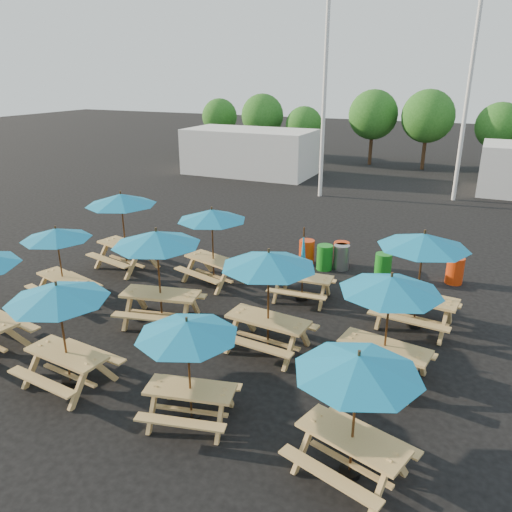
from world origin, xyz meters
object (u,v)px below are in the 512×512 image
at_px(picnic_unit_11, 423,246).
at_px(waste_bin_3, 341,254).
at_px(waste_bin_4, 383,266).
at_px(picnic_unit_5, 212,219).
at_px(picnic_unit_7, 269,266).
at_px(waste_bin_5, 455,271).
at_px(waste_bin_1, 325,257).
at_px(waste_bin_2, 341,257).
at_px(picnic_unit_2, 121,204).
at_px(picnic_unit_9, 358,372).
at_px(picnic_unit_8, 303,271).
at_px(picnic_unit_10, 390,291).
at_px(picnic_unit_1, 57,238).
at_px(picnic_unit_4, 157,244).
at_px(picnic_unit_6, 187,335).
at_px(waste_bin_0, 307,252).
at_px(picnic_unit_3, 58,299).

distance_m(picnic_unit_11, waste_bin_3, 4.79).
bearing_deg(waste_bin_4, picnic_unit_5, -152.11).
distance_m(picnic_unit_7, waste_bin_5, 7.27).
height_order(waste_bin_1, waste_bin_4, same).
bearing_deg(waste_bin_3, waste_bin_2, -73.15).
bearing_deg(picnic_unit_2, picnic_unit_5, 15.91).
bearing_deg(picnic_unit_2, picnic_unit_7, -10.81).
distance_m(picnic_unit_7, picnic_unit_9, 4.10).
height_order(picnic_unit_8, picnic_unit_9, picnic_unit_9).
bearing_deg(waste_bin_3, picnic_unit_10, -66.85).
bearing_deg(waste_bin_2, picnic_unit_9, -73.57).
height_order(waste_bin_3, waste_bin_5, same).
distance_m(picnic_unit_1, waste_bin_1, 8.24).
xyz_separation_m(picnic_unit_5, waste_bin_2, (3.29, 2.75, -1.62)).
bearing_deg(waste_bin_1, picnic_unit_4, -117.02).
distance_m(picnic_unit_7, picnic_unit_10, 2.69).
relative_size(picnic_unit_6, picnic_unit_9, 0.90).
relative_size(picnic_unit_5, waste_bin_1, 3.10).
bearing_deg(picnic_unit_5, picnic_unit_2, -161.14).
bearing_deg(waste_bin_3, picnic_unit_4, -118.08).
xyz_separation_m(picnic_unit_5, waste_bin_5, (6.80, 3.06, -1.62)).
bearing_deg(picnic_unit_1, picnic_unit_10, 13.99).
height_order(picnic_unit_8, picnic_unit_10, picnic_unit_10).
bearing_deg(picnic_unit_2, waste_bin_5, 30.98).
xyz_separation_m(picnic_unit_2, waste_bin_0, (5.30, 2.91, -1.79)).
distance_m(picnic_unit_7, waste_bin_1, 5.75).
relative_size(waste_bin_1, waste_bin_4, 1.00).
bearing_deg(picnic_unit_8, picnic_unit_10, -50.29).
relative_size(picnic_unit_4, picnic_unit_6, 1.19).
bearing_deg(picnic_unit_9, picnic_unit_4, 168.23).
relative_size(picnic_unit_2, waste_bin_2, 3.25).
relative_size(picnic_unit_6, picnic_unit_11, 0.88).
bearing_deg(picnic_unit_7, waste_bin_1, 98.31).
xyz_separation_m(picnic_unit_1, picnic_unit_8, (6.19, 2.86, -0.97)).
xyz_separation_m(picnic_unit_5, waste_bin_4, (4.71, 2.49, -1.62)).
relative_size(picnic_unit_2, waste_bin_3, 3.25).
xyz_separation_m(picnic_unit_6, waste_bin_4, (1.89, 8.40, -1.40)).
relative_size(picnic_unit_3, waste_bin_1, 2.74).
bearing_deg(waste_bin_3, picnic_unit_8, -95.56).
distance_m(picnic_unit_2, picnic_unit_9, 10.82).
xyz_separation_m(waste_bin_2, waste_bin_4, (1.42, -0.26, 0.00)).
relative_size(picnic_unit_4, picnic_unit_5, 1.03).
height_order(picnic_unit_3, waste_bin_1, picnic_unit_3).
bearing_deg(picnic_unit_9, picnic_unit_3, -163.60).
distance_m(picnic_unit_10, waste_bin_4, 5.87).
xyz_separation_m(picnic_unit_7, waste_bin_2, (0.18, 5.72, -1.71)).
bearing_deg(waste_bin_4, picnic_unit_2, -161.56).
xyz_separation_m(picnic_unit_6, waste_bin_0, (-0.74, 8.67, -1.40)).
bearing_deg(waste_bin_5, picnic_unit_3, -127.29).
bearing_deg(waste_bin_5, picnic_unit_8, -141.63).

